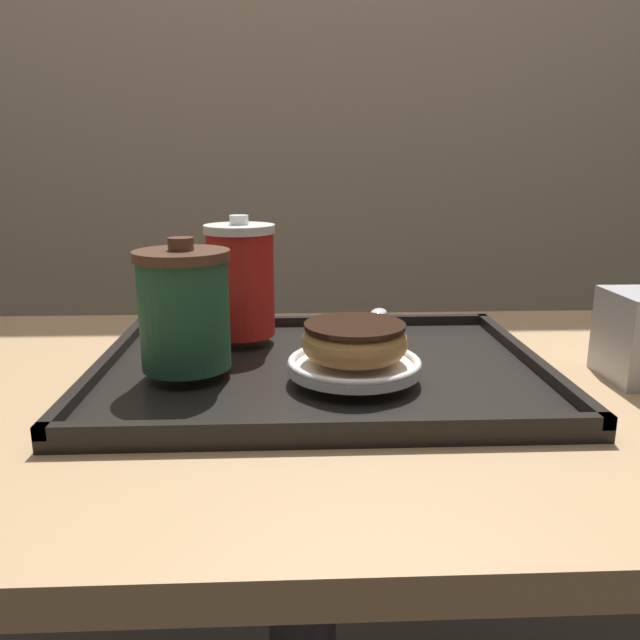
# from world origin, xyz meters

# --- Properties ---
(wall_behind) EXTENTS (8.00, 0.05, 2.40)m
(wall_behind) POSITION_xyz_m (0.00, 1.10, 1.20)
(wall_behind) COLOR tan
(wall_behind) RESTS_ON ground_plane
(cafe_table) EXTENTS (1.03, 0.64, 0.71)m
(cafe_table) POSITION_xyz_m (0.00, 0.00, 0.56)
(cafe_table) COLOR tan
(cafe_table) RESTS_ON ground_plane
(serving_tray) EXTENTS (0.48, 0.37, 0.02)m
(serving_tray) POSITION_xyz_m (0.02, 0.03, 0.72)
(serving_tray) COLOR black
(serving_tray) RESTS_ON cafe_table
(coffee_cup_front) EXTENTS (0.10, 0.10, 0.13)m
(coffee_cup_front) POSITION_xyz_m (-0.12, -0.01, 0.79)
(coffee_cup_front) COLOR #235638
(coffee_cup_front) RESTS_ON serving_tray
(coffee_cup_rear) EXTENTS (0.08, 0.08, 0.15)m
(coffee_cup_rear) POSITION_xyz_m (-0.07, 0.12, 0.80)
(coffee_cup_rear) COLOR red
(coffee_cup_rear) RESTS_ON serving_tray
(plate_with_chocolate_donut) EXTENTS (0.14, 0.14, 0.01)m
(plate_with_chocolate_donut) POSITION_xyz_m (0.05, -0.03, 0.74)
(plate_with_chocolate_donut) COLOR white
(plate_with_chocolate_donut) RESTS_ON serving_tray
(donut_chocolate_glazed) EXTENTS (0.11, 0.11, 0.04)m
(donut_chocolate_glazed) POSITION_xyz_m (0.05, -0.03, 0.77)
(donut_chocolate_glazed) COLOR tan
(donut_chocolate_glazed) RESTS_ON plate_with_chocolate_donut
(spoon) EXTENTS (0.06, 0.15, 0.01)m
(spoon) POSITION_xyz_m (0.10, 0.18, 0.74)
(spoon) COLOR silver
(spoon) RESTS_ON serving_tray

